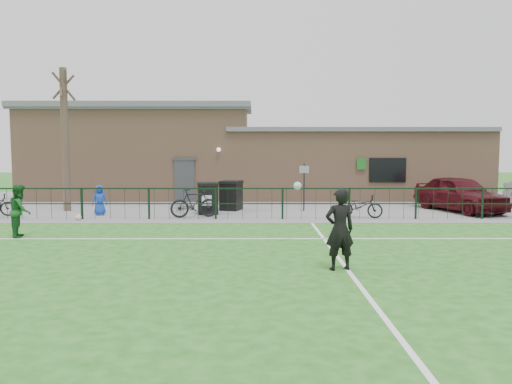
{
  "coord_description": "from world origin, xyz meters",
  "views": [
    {
      "loc": [
        -0.04,
        -10.53,
        2.66
      ],
      "look_at": [
        0.0,
        5.0,
        1.3
      ],
      "focal_mm": 35.0,
      "sensor_mm": 36.0,
      "label": 1
    }
  ],
  "objects_px": {
    "sign_post": "(304,187)",
    "outfield_player": "(20,211)",
    "bicycle_d": "(194,203)",
    "bicycle_e": "(360,206)",
    "wheelie_bin_right": "(231,196)",
    "bare_tree": "(65,140)",
    "ball_ground": "(78,217)",
    "car_maroon": "(460,194)",
    "spectator_child": "(100,200)",
    "wheelie_bin_left": "(208,199)"
  },
  "relations": [
    {
      "from": "sign_post",
      "to": "outfield_player",
      "type": "distance_m",
      "value": 10.95
    },
    {
      "from": "bicycle_d",
      "to": "outfield_player",
      "type": "height_order",
      "value": "outfield_player"
    },
    {
      "from": "bicycle_d",
      "to": "bicycle_e",
      "type": "relative_size",
      "value": 1.08
    },
    {
      "from": "bicycle_e",
      "to": "outfield_player",
      "type": "height_order",
      "value": "outfield_player"
    },
    {
      "from": "wheelie_bin_right",
      "to": "sign_post",
      "type": "xyz_separation_m",
      "value": [
        3.09,
        -0.35,
        0.41
      ]
    },
    {
      "from": "bicycle_e",
      "to": "outfield_player",
      "type": "xyz_separation_m",
      "value": [
        -11.1,
        -4.04,
        0.33
      ]
    },
    {
      "from": "bare_tree",
      "to": "outfield_player",
      "type": "xyz_separation_m",
      "value": [
        0.9,
        -6.13,
        -2.21
      ]
    },
    {
      "from": "sign_post",
      "to": "outfield_player",
      "type": "height_order",
      "value": "sign_post"
    },
    {
      "from": "bicycle_d",
      "to": "ball_ground",
      "type": "height_order",
      "value": "bicycle_d"
    },
    {
      "from": "bare_tree",
      "to": "car_maroon",
      "type": "relative_size",
      "value": 1.37
    },
    {
      "from": "bare_tree",
      "to": "spectator_child",
      "type": "height_order",
      "value": "bare_tree"
    },
    {
      "from": "wheelie_bin_right",
      "to": "bicycle_e",
      "type": "height_order",
      "value": "wheelie_bin_right"
    },
    {
      "from": "bicycle_d",
      "to": "wheelie_bin_right",
      "type": "bearing_deg",
      "value": -43.59
    },
    {
      "from": "wheelie_bin_right",
      "to": "car_maroon",
      "type": "relative_size",
      "value": 0.27
    },
    {
      "from": "ball_ground",
      "to": "bicycle_d",
      "type": "bearing_deg",
      "value": 9.91
    },
    {
      "from": "bare_tree",
      "to": "wheelie_bin_left",
      "type": "bearing_deg",
      "value": -9.17
    },
    {
      "from": "bicycle_e",
      "to": "spectator_child",
      "type": "xyz_separation_m",
      "value": [
        -10.19,
        0.72,
        0.15
      ]
    },
    {
      "from": "wheelie_bin_right",
      "to": "outfield_player",
      "type": "distance_m",
      "value": 8.79
    },
    {
      "from": "car_maroon",
      "to": "ball_ground",
      "type": "xyz_separation_m",
      "value": [
        -15.13,
        -2.58,
        -0.65
      ]
    },
    {
      "from": "sign_post",
      "to": "bare_tree",
      "type": "bearing_deg",
      "value": 179.38
    },
    {
      "from": "wheelie_bin_right",
      "to": "bicycle_e",
      "type": "distance_m",
      "value": 5.56
    },
    {
      "from": "bicycle_d",
      "to": "outfield_player",
      "type": "xyz_separation_m",
      "value": [
        -4.74,
        -4.08,
        0.22
      ]
    },
    {
      "from": "wheelie_bin_left",
      "to": "car_maroon",
      "type": "height_order",
      "value": "car_maroon"
    },
    {
      "from": "outfield_player",
      "to": "car_maroon",
      "type": "bearing_deg",
      "value": -86.57
    },
    {
      "from": "car_maroon",
      "to": "sign_post",
      "type": "bearing_deg",
      "value": 161.14
    },
    {
      "from": "bicycle_e",
      "to": "wheelie_bin_right",
      "type": "bearing_deg",
      "value": 85.73
    },
    {
      "from": "sign_post",
      "to": "bicycle_d",
      "type": "relative_size",
      "value": 1.09
    },
    {
      "from": "spectator_child",
      "to": "ball_ground",
      "type": "relative_size",
      "value": 5.07
    },
    {
      "from": "car_maroon",
      "to": "bicycle_e",
      "type": "relative_size",
      "value": 2.59
    },
    {
      "from": "wheelie_bin_right",
      "to": "spectator_child",
      "type": "distance_m",
      "value": 5.39
    },
    {
      "from": "wheelie_bin_left",
      "to": "sign_post",
      "type": "relative_size",
      "value": 0.59
    },
    {
      "from": "wheelie_bin_right",
      "to": "sign_post",
      "type": "bearing_deg",
      "value": 10.93
    },
    {
      "from": "sign_post",
      "to": "car_maroon",
      "type": "xyz_separation_m",
      "value": [
        6.54,
        -0.09,
        -0.25
      ]
    },
    {
      "from": "bicycle_d",
      "to": "bicycle_e",
      "type": "xyz_separation_m",
      "value": [
        6.36,
        -0.04,
        -0.1
      ]
    },
    {
      "from": "wheelie_bin_right",
      "to": "bicycle_d",
      "type": "relative_size",
      "value": 0.64
    },
    {
      "from": "bare_tree",
      "to": "car_maroon",
      "type": "bearing_deg",
      "value": -0.68
    },
    {
      "from": "bicycle_e",
      "to": "ball_ground",
      "type": "relative_size",
      "value": 7.2
    },
    {
      "from": "bare_tree",
      "to": "spectator_child",
      "type": "xyz_separation_m",
      "value": [
        1.81,
        -1.37,
        -2.38
      ]
    },
    {
      "from": "sign_post",
      "to": "wheelie_bin_right",
      "type": "bearing_deg",
      "value": 173.46
    },
    {
      "from": "wheelie_bin_right",
      "to": "bare_tree",
      "type": "bearing_deg",
      "value": -160.5
    },
    {
      "from": "bicycle_e",
      "to": "bicycle_d",
      "type": "bearing_deg",
      "value": 110.16
    },
    {
      "from": "bare_tree",
      "to": "bicycle_d",
      "type": "relative_size",
      "value": 3.28
    },
    {
      "from": "outfield_player",
      "to": "wheelie_bin_left",
      "type": "bearing_deg",
      "value": -62.33
    },
    {
      "from": "bare_tree",
      "to": "car_maroon",
      "type": "xyz_separation_m",
      "value": [
        16.58,
        -0.2,
        -2.23
      ]
    },
    {
      "from": "wheelie_bin_left",
      "to": "car_maroon",
      "type": "bearing_deg",
      "value": -4.9
    },
    {
      "from": "spectator_child",
      "to": "ball_ground",
      "type": "bearing_deg",
      "value": -120.13
    },
    {
      "from": "wheelie_bin_right",
      "to": "bicycle_d",
      "type": "bearing_deg",
      "value": -102.21
    },
    {
      "from": "wheelie_bin_left",
      "to": "sign_post",
      "type": "distance_m",
      "value": 4.1
    },
    {
      "from": "bicycle_d",
      "to": "outfield_player",
      "type": "relative_size",
      "value": 1.15
    },
    {
      "from": "bicycle_d",
      "to": "bicycle_e",
      "type": "bearing_deg",
      "value": -104.27
    }
  ]
}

